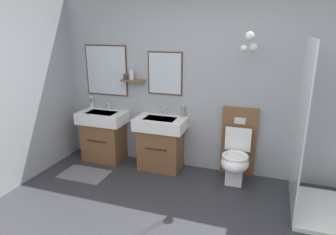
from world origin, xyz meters
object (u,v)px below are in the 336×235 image
object	(u,v)px
soap_dispenser	(184,111)
toilet	(237,154)
shower_tray	(325,182)
vanity_sink_right	(161,141)
toothbrush_cup	(92,104)
vanity_sink_left	(104,134)

from	to	relation	value
soap_dispenser	toilet	bearing A→B (deg)	-11.82
toilet	shower_tray	xyz separation A→B (m)	(1.03, -0.48, 0.01)
vanity_sink_right	soap_dispenser	bearing A→B (deg)	29.90
vanity_sink_right	toilet	xyz separation A→B (m)	(1.11, -0.00, -0.05)
toothbrush_cup	vanity_sink_left	bearing A→B (deg)	-29.22
vanity_sink_right	soap_dispenser	distance (m)	0.56
toothbrush_cup	shower_tray	world-z (taller)	shower_tray
toilet	shower_tray	bearing A→B (deg)	-24.82
toilet	soap_dispenser	world-z (taller)	toilet
shower_tray	toilet	bearing A→B (deg)	155.18
toothbrush_cup	shower_tray	distance (m)	3.49
vanity_sink_right	shower_tray	distance (m)	2.20
vanity_sink_left	toothbrush_cup	size ratio (longest dim) A/B	3.82
vanity_sink_right	toilet	bearing A→B (deg)	-0.03
vanity_sink_right	soap_dispenser	world-z (taller)	soap_dispenser
vanity_sink_left	shower_tray	world-z (taller)	shower_tray
toilet	soap_dispenser	xyz separation A→B (m)	(-0.82, 0.17, 0.49)
toilet	shower_tray	distance (m)	1.14
vanity_sink_left	toilet	world-z (taller)	toilet
vanity_sink_right	shower_tray	world-z (taller)	shower_tray
toothbrush_cup	soap_dispenser	distance (m)	1.55
soap_dispenser	shower_tray	xyz separation A→B (m)	(1.85, -0.65, -0.48)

